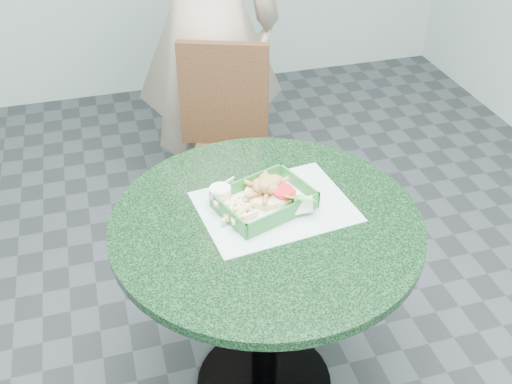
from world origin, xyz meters
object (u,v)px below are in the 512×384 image
object	(u,v)px
crab_sandwich	(271,194)
sauce_ramekin	(225,189)
cafe_table	(266,267)
dining_chair	(230,140)
food_basket	(265,208)

from	to	relation	value
crab_sandwich	sauce_ramekin	bearing A→B (deg)	153.97
crab_sandwich	sauce_ramekin	xyz separation A→B (m)	(-0.13, 0.06, 0.00)
cafe_table	dining_chair	xyz separation A→B (m)	(0.09, 0.84, -0.05)
dining_chair	crab_sandwich	xyz separation A→B (m)	(-0.06, -0.76, 0.27)
food_basket	crab_sandwich	xyz separation A→B (m)	(0.02, 0.02, 0.03)
cafe_table	food_basket	distance (m)	0.19
cafe_table	food_basket	world-z (taller)	food_basket
dining_chair	food_basket	xyz separation A→B (m)	(-0.08, -0.78, 0.24)
crab_sandwich	food_basket	bearing A→B (deg)	-139.44
cafe_table	crab_sandwich	size ratio (longest dim) A/B	6.79
cafe_table	food_basket	size ratio (longest dim) A/B	3.48
cafe_table	dining_chair	bearing A→B (deg)	83.66
food_basket	sauce_ramekin	bearing A→B (deg)	140.58
crab_sandwich	cafe_table	bearing A→B (deg)	-115.71
cafe_table	crab_sandwich	distance (m)	0.23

